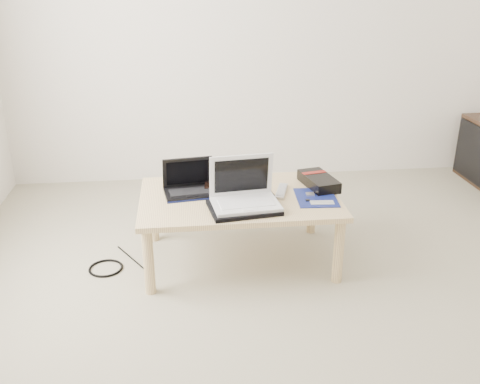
{
  "coord_description": "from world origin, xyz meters",
  "views": [
    {
      "loc": [
        -0.67,
        -2.1,
        1.57
      ],
      "look_at": [
        -0.37,
        0.63,
        0.42
      ],
      "focal_mm": 40.0,
      "sensor_mm": 36.0,
      "label": 1
    }
  ],
  "objects": [
    {
      "name": "neoprene_sleeve",
      "position": [
        -0.37,
        0.45,
        0.41
      ],
      "size": [
        0.39,
        0.31,
        0.02
      ],
      "primitive_type": "cube",
      "rotation": [
        0.0,
        0.0,
        0.14
      ],
      "color": "black",
      "rests_on": "coffee_table"
    },
    {
      "name": "cable_coil",
      "position": [
        -0.44,
        0.6,
        0.41
      ],
      "size": [
        0.12,
        0.12,
        0.01
      ],
      "primitive_type": "torus",
      "rotation": [
        0.0,
        0.0,
        0.37
      ],
      "color": "black",
      "rests_on": "coffee_table"
    },
    {
      "name": "remote",
      "position": [
        -0.13,
        0.65,
        0.41
      ],
      "size": [
        0.11,
        0.22,
        0.02
      ],
      "color": "#B7B6BB",
      "rests_on": "coffee_table"
    },
    {
      "name": "netbook",
      "position": [
        -0.65,
        0.71,
        0.44
      ],
      "size": [
        0.3,
        0.24,
        0.2
      ],
      "color": "black",
      "rests_on": "coffee_table"
    },
    {
      "name": "coffee_table",
      "position": [
        -0.37,
        0.63,
        0.35
      ],
      "size": [
        1.1,
        0.7,
        0.4
      ],
      "color": "#E5CB8A",
      "rests_on": "ground"
    },
    {
      "name": "floor_cable_coil",
      "position": [
        -1.14,
        0.6,
        0.01
      ],
      "size": [
        0.21,
        0.21,
        0.01
      ],
      "primitive_type": "torus",
      "rotation": [
        0.0,
        0.0,
        0.11
      ],
      "color": "black",
      "rests_on": "ground"
    },
    {
      "name": "white_laptop",
      "position": [
        -0.36,
        0.49,
        0.47
      ],
      "size": [
        0.37,
        0.28,
        0.25
      ],
      "color": "silver",
      "rests_on": "neoprene_sleeve"
    },
    {
      "name": "ground",
      "position": [
        0.0,
        0.0,
        0.0
      ],
      "size": [
        4.0,
        4.0,
        0.0
      ],
      "primitive_type": "plane",
      "color": "#B3AA91",
      "rests_on": "ground"
    },
    {
      "name": "tablet",
      "position": [
        -0.3,
        0.63,
        0.41
      ],
      "size": [
        0.27,
        0.23,
        0.01
      ],
      "color": "black",
      "rests_on": "coffee_table"
    },
    {
      "name": "floor_cable_trail",
      "position": [
        -0.99,
        0.68,
        0.0
      ],
      "size": [
        0.21,
        0.34,
        0.01
      ],
      "primitive_type": "cylinder",
      "rotation": [
        1.57,
        0.0,
        0.54
      ],
      "color": "black",
      "rests_on": "ground"
    },
    {
      "name": "book",
      "position": [
        -0.39,
        0.83,
        0.42
      ],
      "size": [
        0.34,
        0.29,
        0.03
      ],
      "color": "black",
      "rests_on": "coffee_table"
    },
    {
      "name": "gpu_box",
      "position": [
        0.11,
        0.73,
        0.43
      ],
      "size": [
        0.2,
        0.32,
        0.06
      ],
      "color": "black",
      "rests_on": "coffee_table"
    },
    {
      "name": "motherboard",
      "position": [
        0.05,
        0.55,
        0.4
      ],
      "size": [
        0.23,
        0.28,
        0.01
      ],
      "color": "#0D1553",
      "rests_on": "coffee_table"
    }
  ]
}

